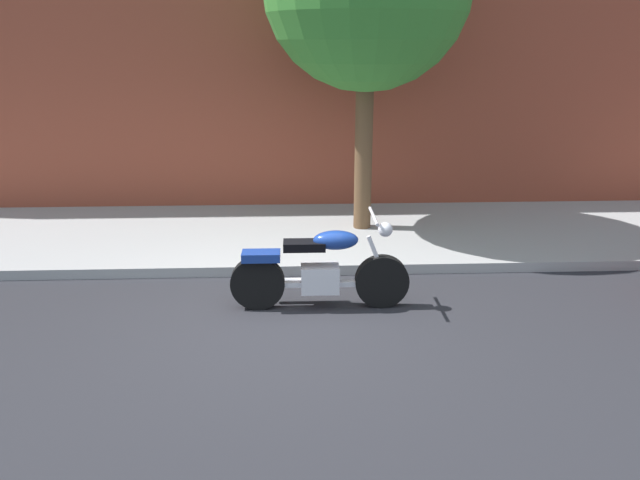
% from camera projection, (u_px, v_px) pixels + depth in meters
% --- Properties ---
extents(ground_plane, '(60.00, 60.00, 0.00)m').
position_uv_depth(ground_plane, '(279.00, 322.00, 6.87)').
color(ground_plane, '#28282D').
extents(sidewalk, '(19.09, 3.25, 0.14)m').
position_uv_depth(sidewalk, '(283.00, 235.00, 9.72)').
color(sidewalk, '#9F9F9F').
rests_on(sidewalk, ground).
extents(motorcycle, '(2.08, 0.70, 1.13)m').
position_uv_depth(motorcycle, '(320.00, 271.00, 7.12)').
color(motorcycle, black).
rests_on(motorcycle, ground).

